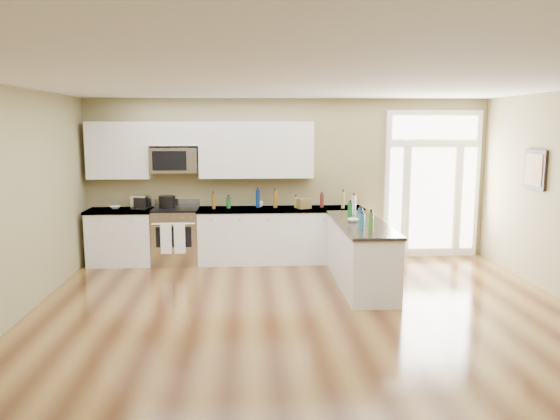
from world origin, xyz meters
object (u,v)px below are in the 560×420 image
object	(u,v)px
peninsula_cabinet	(360,256)
stockpot	(167,201)
kitchen_range	(176,236)
toaster_oven	(141,202)

from	to	relation	value
peninsula_cabinet	stockpot	size ratio (longest dim) A/B	8.21
kitchen_range	toaster_oven	xyz separation A→B (m)	(-0.58, 0.03, 0.58)
kitchen_range	toaster_oven	distance (m)	0.82
stockpot	toaster_oven	size ratio (longest dim) A/B	1.02
stockpot	toaster_oven	world-z (taller)	toaster_oven
toaster_oven	peninsula_cabinet	bearing A→B (deg)	-6.20
stockpot	toaster_oven	bearing A→B (deg)	-172.41
kitchen_range	stockpot	size ratio (longest dim) A/B	3.82
kitchen_range	toaster_oven	size ratio (longest dim) A/B	3.89
kitchen_range	toaster_oven	world-z (taller)	toaster_oven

